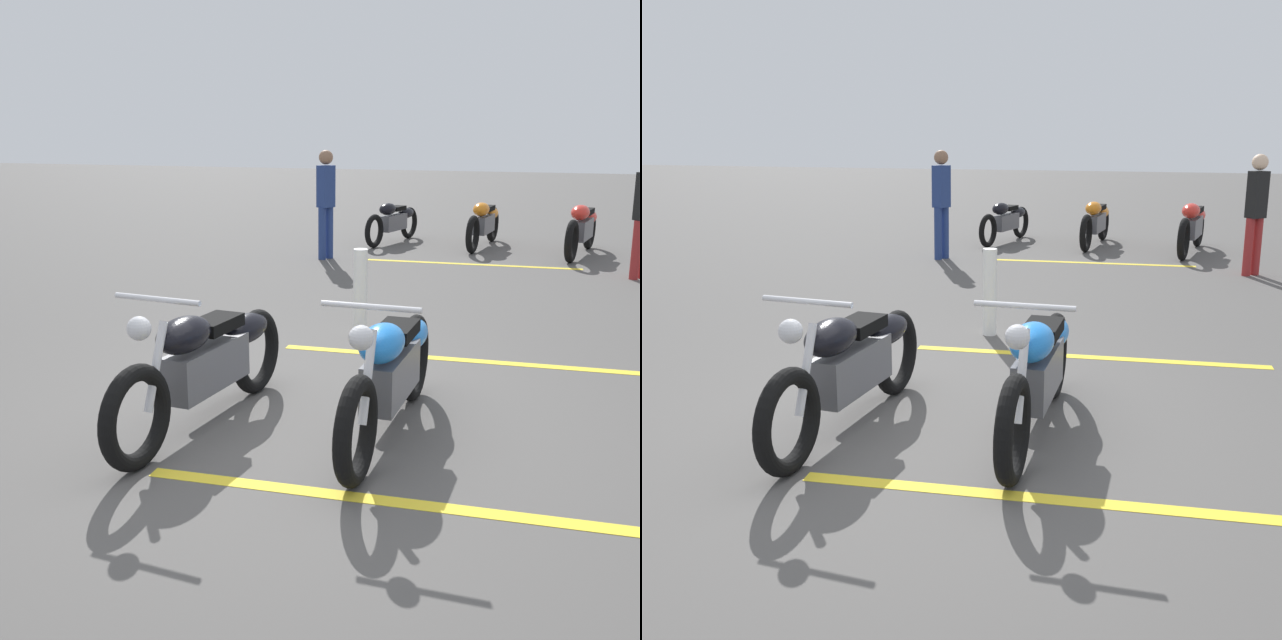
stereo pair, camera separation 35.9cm
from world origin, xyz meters
TOP-DOWN VIEW (x-y plane):
  - ground_plane at (0.00, 0.00)m, footprint 60.00×60.00m
  - motorcycle_bright_foreground at (0.17, -0.64)m, footprint 2.23×0.62m
  - motorcycle_dark_foreground at (-0.02, 0.64)m, footprint 2.23×0.62m
  - motorcycle_row_far_left at (8.41, -2.02)m, footprint 2.18×0.55m
  - motorcycle_row_left at (8.83, -0.44)m, footprint 2.06×0.41m
  - motorcycle_row_center at (8.85, 1.13)m, footprint 1.86×0.60m
  - bystander_near_row at (6.87, 1.80)m, footprint 0.29×0.27m
  - bollard_post at (2.60, 0.19)m, footprint 0.14×0.14m
  - parking_stripe_near at (-0.83, -0.98)m, footprint 0.21×3.20m
  - parking_stripe_mid at (2.03, -0.85)m, footprint 0.21×3.20m
  - parking_stripe_far at (7.02, -0.44)m, footprint 0.21×3.20m

SIDE VIEW (x-z plane):
  - ground_plane at x=0.00m, z-range 0.00..0.00m
  - parking_stripe_near at x=-0.83m, z-range 0.00..0.01m
  - parking_stripe_mid at x=2.03m, z-range 0.00..0.01m
  - parking_stripe_far at x=7.02m, z-range 0.00..0.01m
  - motorcycle_row_center at x=8.85m, z-range 0.03..0.75m
  - motorcycle_row_left at x=8.83m, z-range 0.04..0.81m
  - bollard_post at x=2.60m, z-range 0.00..0.88m
  - motorcycle_row_far_left at x=8.41m, z-range 0.04..0.87m
  - motorcycle_bright_foreground at x=0.17m, z-range -0.06..0.98m
  - motorcycle_dark_foreground at x=-0.02m, z-range -0.06..0.98m
  - bystander_near_row at x=6.87m, z-range 0.10..1.77m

